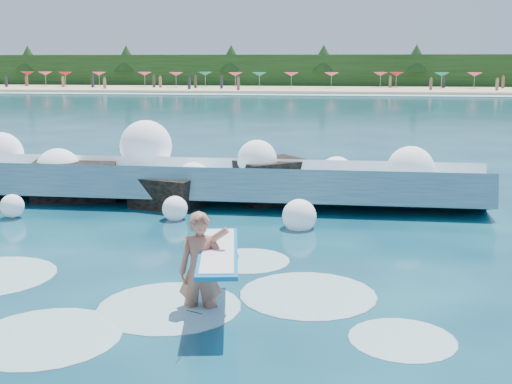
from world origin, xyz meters
TOP-DOWN VIEW (x-y plane):
  - ground at (0.00, 0.00)m, footprint 200.00×200.00m
  - beach at (0.00, 78.00)m, footprint 140.00×20.00m
  - wet_band at (0.00, 67.00)m, footprint 140.00×5.00m
  - treeline at (0.00, 88.00)m, footprint 140.00×4.00m
  - breaking_wave at (-1.70, 6.43)m, footprint 17.84×2.79m
  - rock_cluster at (-1.81, 6.34)m, footprint 8.36×3.35m
  - surfer_with_board at (1.18, -1.74)m, footprint 1.18×3.07m
  - wave_spray at (-2.29, 6.39)m, footprint 15.40×4.64m
  - surf_foam at (0.22, -1.35)m, footprint 9.42×6.01m
  - beach_umbrellas at (-0.06, 79.32)m, footprint 112.45×6.47m
  - beachgoers at (2.45, 73.59)m, footprint 105.34×13.50m

SIDE VIEW (x-z plane):
  - ground at x=0.00m, z-range 0.00..0.00m
  - surf_foam at x=0.22m, z-range -0.06..0.06m
  - wet_band at x=0.00m, z-range 0.00..0.08m
  - beach at x=0.00m, z-range 0.00..0.40m
  - rock_cluster at x=-1.81m, z-range -0.25..1.13m
  - breaking_wave at x=-1.70m, z-range -0.23..1.31m
  - surfer_with_board at x=1.18m, z-range -0.26..1.69m
  - wave_spray at x=-2.29m, z-range -0.15..2.21m
  - beachgoers at x=2.45m, z-range 0.09..2.01m
  - beach_umbrellas at x=-0.06m, z-range 2.00..2.50m
  - treeline at x=0.00m, z-range 0.00..5.00m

